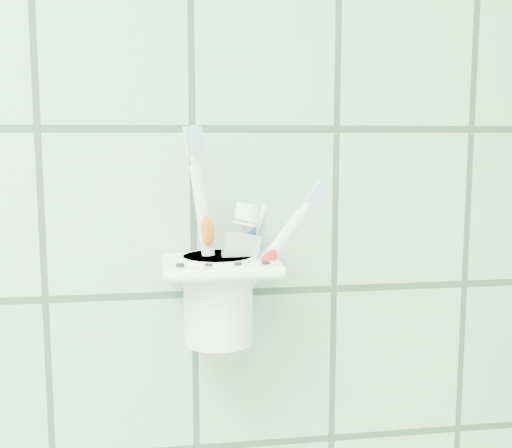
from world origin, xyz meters
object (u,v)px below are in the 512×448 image
toothbrush_blue (211,231)px  toothbrush_orange (212,239)px  toothpaste_tube (224,261)px  holder_bracket (220,267)px  toothbrush_pink (218,229)px  cup (218,295)px

toothbrush_blue → toothbrush_orange: toothbrush_blue is taller
toothbrush_blue → toothbrush_orange: size_ratio=1.11×
toothpaste_tube → toothbrush_orange: bearing=113.0°
toothbrush_orange → toothpaste_tube: (0.01, -0.02, -0.02)m
holder_bracket → toothbrush_pink: (-0.00, 0.01, 0.04)m
cup → toothbrush_pink: toothbrush_pink is taller
toothbrush_pink → toothbrush_blue: bearing=-163.2°
holder_bracket → toothbrush_blue: (-0.01, 0.01, 0.04)m
holder_bracket → toothbrush_blue: bearing=140.3°
toothbrush_blue → toothpaste_tube: 0.03m
cup → toothbrush_blue: bearing=153.3°
cup → toothpaste_tube: bearing=-66.2°
toothbrush_blue → toothbrush_pink: bearing=63.5°
cup → toothpaste_tube: 0.04m
toothbrush_pink → toothbrush_orange: (-0.01, 0.00, -0.01)m
toothbrush_blue → toothpaste_tube: (0.01, -0.02, -0.03)m
toothbrush_pink → holder_bracket: bearing=-111.1°
toothpaste_tube → toothbrush_blue: bearing=125.9°
holder_bracket → toothbrush_orange: toothbrush_orange is taller
holder_bracket → toothbrush_pink: 0.04m
toothbrush_pink → toothbrush_orange: 0.01m
toothbrush_orange → toothpaste_tube: size_ratio=1.27×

